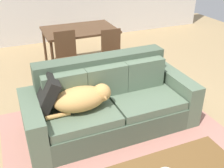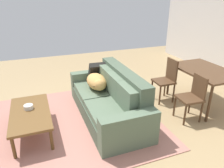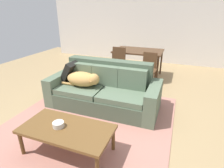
{
  "view_description": "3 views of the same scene",
  "coord_description": "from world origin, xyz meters",
  "px_view_note": "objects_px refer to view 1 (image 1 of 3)",
  "views": [
    {
      "loc": [
        -1.39,
        -2.6,
        2.23
      ],
      "look_at": [
        -0.24,
        0.18,
        0.63
      ],
      "focal_mm": 42.95,
      "sensor_mm": 36.0,
      "label": 1
    },
    {
      "loc": [
        3.11,
        -1.03,
        2.21
      ],
      "look_at": [
        -0.28,
        0.24,
        0.66
      ],
      "focal_mm": 34.12,
      "sensor_mm": 36.0,
      "label": 2
    },
    {
      "loc": [
        1.08,
        -2.89,
        1.88
      ],
      "look_at": [
        -0.05,
        0.06,
        0.56
      ],
      "focal_mm": 29.19,
      "sensor_mm": 36.0,
      "label": 3
    }
  ],
  "objects_px": {
    "throw_pillow_by_left_arm": "(46,94)",
    "dining_chair_near_right": "(113,51)",
    "couch": "(109,103)",
    "dining_chair_near_left": "(68,56)",
    "dining_table": "(80,32)",
    "dog_on_left_cushion": "(83,98)"
  },
  "relations": [
    {
      "from": "couch",
      "to": "dog_on_left_cushion",
      "type": "xyz_separation_m",
      "value": [
        -0.39,
        -0.14,
        0.24
      ]
    },
    {
      "from": "throw_pillow_by_left_arm",
      "to": "dining_table",
      "type": "distance_m",
      "value": 2.2
    },
    {
      "from": "dining_table",
      "to": "dining_chair_near_left",
      "type": "height_order",
      "value": "dining_chair_near_left"
    },
    {
      "from": "dog_on_left_cushion",
      "to": "throw_pillow_by_left_arm",
      "type": "height_order",
      "value": "throw_pillow_by_left_arm"
    },
    {
      "from": "couch",
      "to": "dining_chair_near_right",
      "type": "height_order",
      "value": "couch"
    },
    {
      "from": "couch",
      "to": "dining_chair_near_right",
      "type": "distance_m",
      "value": 1.52
    },
    {
      "from": "throw_pillow_by_left_arm",
      "to": "dining_chair_near_right",
      "type": "distance_m",
      "value": 1.96
    },
    {
      "from": "dog_on_left_cushion",
      "to": "dining_chair_near_right",
      "type": "xyz_separation_m",
      "value": [
        1.02,
        1.52,
        -0.09
      ]
    },
    {
      "from": "throw_pillow_by_left_arm",
      "to": "dining_chair_near_left",
      "type": "bearing_deg",
      "value": 66.08
    },
    {
      "from": "dog_on_left_cushion",
      "to": "dining_table",
      "type": "xyz_separation_m",
      "value": [
        0.6,
        2.14,
        0.13
      ]
    },
    {
      "from": "couch",
      "to": "dining_chair_near_left",
      "type": "relative_size",
      "value": 2.38
    },
    {
      "from": "throw_pillow_by_left_arm",
      "to": "dining_table",
      "type": "relative_size",
      "value": 0.34
    },
    {
      "from": "couch",
      "to": "dining_chair_near_left",
      "type": "bearing_deg",
      "value": 98.01
    },
    {
      "from": "dog_on_left_cushion",
      "to": "dining_chair_near_left",
      "type": "height_order",
      "value": "dining_chair_near_left"
    },
    {
      "from": "couch",
      "to": "dog_on_left_cushion",
      "type": "height_order",
      "value": "couch"
    },
    {
      "from": "couch",
      "to": "dining_chair_near_right",
      "type": "xyz_separation_m",
      "value": [
        0.63,
        1.38,
        0.14
      ]
    },
    {
      "from": "dog_on_left_cushion",
      "to": "dining_table",
      "type": "distance_m",
      "value": 2.22
    },
    {
      "from": "throw_pillow_by_left_arm",
      "to": "dining_chair_near_right",
      "type": "relative_size",
      "value": 0.53
    },
    {
      "from": "throw_pillow_by_left_arm",
      "to": "dining_chair_near_right",
      "type": "bearing_deg",
      "value": 43.24
    },
    {
      "from": "dog_on_left_cushion",
      "to": "dining_chair_near_right",
      "type": "height_order",
      "value": "dining_chair_near_right"
    },
    {
      "from": "throw_pillow_by_left_arm",
      "to": "dining_chair_near_left",
      "type": "xyz_separation_m",
      "value": [
        0.59,
        1.34,
        -0.12
      ]
    },
    {
      "from": "throw_pillow_by_left_arm",
      "to": "dining_chair_near_left",
      "type": "relative_size",
      "value": 0.49
    }
  ]
}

